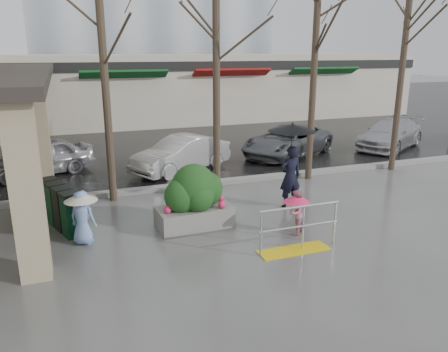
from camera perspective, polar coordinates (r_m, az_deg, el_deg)
ground at (r=10.27m, az=-0.62°, el=-8.06°), size 120.00×120.00×0.00m
street_asphalt at (r=31.28m, az=-14.37°, el=7.81°), size 120.00×36.00×0.01m
curb at (r=13.84m, az=-6.18°, el=-1.39°), size 120.00×0.30×0.15m
canopy_slab at (r=16.93m, az=-26.49°, el=12.47°), size 2.80×18.00×0.25m
pillar_front at (r=8.72m, az=-24.39°, el=-1.69°), size 0.55×0.55×3.50m
pillar_back at (r=15.06m, az=-22.93°, el=5.42°), size 0.55×0.55×3.50m
storefront_row at (r=27.38m, az=-9.47°, el=11.22°), size 34.00×6.74×4.00m
handrail at (r=9.64m, az=9.52°, el=-7.51°), size 1.90×0.50×1.03m
tree_west at (r=12.52m, az=-15.87°, el=19.54°), size 3.20×3.20×6.80m
tree_midwest at (r=13.21m, az=-1.04°, el=20.54°), size 3.20×3.20×7.00m
tree_mideast at (r=14.61m, az=11.96°, el=18.31°), size 3.20×3.20×6.50m
tree_east at (r=16.73m, az=22.90°, el=18.91°), size 3.20×3.20×7.20m
woman at (r=11.94m, az=8.75°, el=2.38°), size 1.30×1.30×2.36m
child_pink at (r=10.39m, az=9.40°, el=-4.26°), size 0.67×0.65×1.09m
child_blue at (r=10.20m, az=-18.06°, el=-4.56°), size 0.73×0.73×1.24m
planter at (r=10.67m, az=-3.90°, el=-2.76°), size 1.88×1.09×1.59m
news_boxes at (r=11.42m, az=-20.59°, el=-3.69°), size 1.06×1.95×1.07m
car_a at (r=16.51m, az=-23.10°, el=2.26°), size 3.98×2.58×1.26m
car_b at (r=15.75m, az=-5.61°, el=2.87°), size 4.01×2.92×1.26m
car_c at (r=18.22m, az=8.33°, el=4.57°), size 4.97×4.08×1.26m
car_d at (r=20.94m, az=20.94°, el=5.15°), size 4.65×3.66×1.26m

